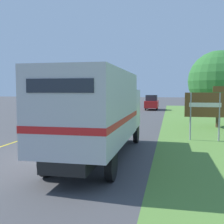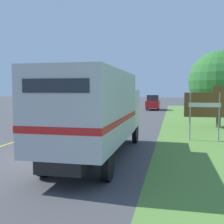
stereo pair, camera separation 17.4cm
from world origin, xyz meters
name	(u,v)px [view 1 (the left image)]	position (x,y,z in m)	size (l,w,h in m)	color
ground_plane	(64,156)	(0.00, 0.00, 0.00)	(200.00, 200.00, 0.00)	#444447
edge_line_yellow	(75,122)	(-3.70, 11.99, 0.00)	(0.12, 55.81, 0.01)	yellow
centre_dash_near	(67,154)	(0.00, 0.38, 0.00)	(0.12, 2.60, 0.01)	white
centre_dash_mid_a	(103,132)	(0.00, 6.98, 0.00)	(0.12, 2.60, 0.01)	white
centre_dash_mid_b	(120,121)	(0.00, 13.58, 0.00)	(0.12, 2.60, 0.01)	white
centre_dash_far	(131,115)	(0.00, 20.18, 0.00)	(0.12, 2.60, 0.01)	white
centre_dash_farthest	(137,111)	(0.00, 26.78, 0.00)	(0.12, 2.60, 0.01)	white
horse_trailer_truck	(99,111)	(1.57, -0.26, 1.94)	(2.44, 8.49, 3.43)	black
lead_car_white	(106,108)	(-2.07, 16.88, 0.90)	(1.80, 4.20, 1.76)	black
lead_car_red_ahead	(152,102)	(1.80, 28.64, 1.04)	(1.80, 4.35, 2.09)	black
highway_sign	(206,106)	(6.22, 4.94, 1.88)	(2.14, 0.09, 2.96)	#9E9EA3
roadside_tree_near	(219,81)	(7.81, 10.85, 3.40)	(4.45, 4.45, 5.63)	#4C3823
roadside_tree_mid	(224,81)	(9.81, 20.29, 3.75)	(3.17, 3.17, 5.36)	#4C3823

